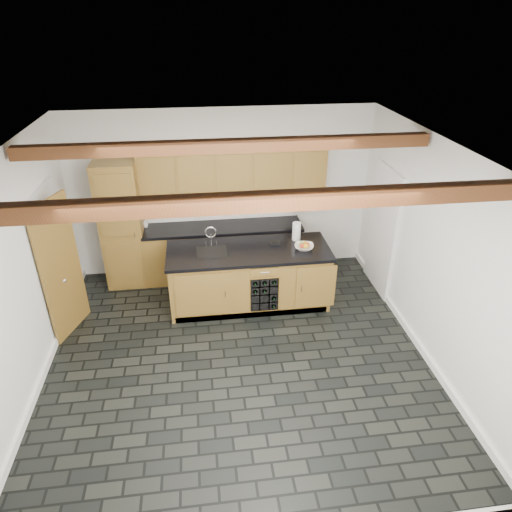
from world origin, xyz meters
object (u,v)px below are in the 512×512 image
(kitchen_scale, at_px, (275,243))
(paper_towel, at_px, (296,231))
(island, at_px, (249,277))
(fruit_bowl, at_px, (304,247))

(kitchen_scale, bearing_deg, paper_towel, 21.95)
(island, xyz_separation_m, paper_towel, (0.77, 0.26, 0.61))
(kitchen_scale, xyz_separation_m, fruit_bowl, (0.40, -0.22, 0.01))
(island, height_order, paper_towel, paper_towel)
(fruit_bowl, relative_size, paper_towel, 0.99)
(island, height_order, kitchen_scale, kitchen_scale)
(island, xyz_separation_m, kitchen_scale, (0.42, 0.15, 0.49))
(kitchen_scale, height_order, paper_towel, paper_towel)
(island, xyz_separation_m, fruit_bowl, (0.82, -0.07, 0.50))
(fruit_bowl, bearing_deg, kitchen_scale, 151.76)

